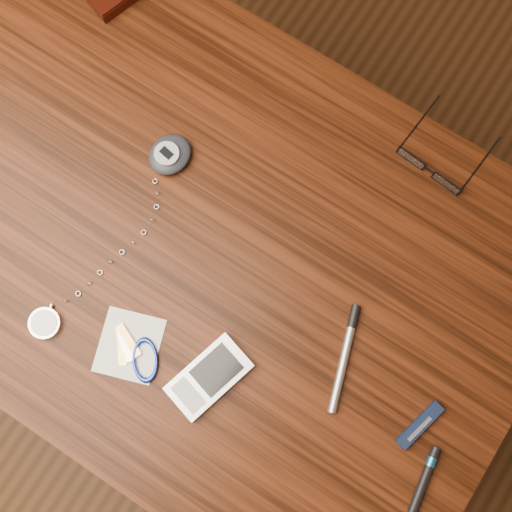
# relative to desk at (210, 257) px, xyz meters

# --- Properties ---
(ground) EXTENTS (3.80, 3.80, 0.00)m
(ground) POSITION_rel_desk_xyz_m (0.00, 0.00, -0.65)
(ground) COLOR #472814
(ground) RESTS_ON ground
(desk) EXTENTS (1.00, 0.70, 0.75)m
(desk) POSITION_rel_desk_xyz_m (0.00, 0.00, 0.00)
(desk) COLOR #391709
(desk) RESTS_ON ground
(eyeglasses) EXTENTS (0.12, 0.12, 0.02)m
(eyeglasses) POSITION_rel_desk_xyz_m (0.22, 0.28, 0.11)
(eyeglasses) COLOR black
(eyeglasses) RESTS_ON desk
(pocket_watch) EXTENTS (0.07, 0.29, 0.01)m
(pocket_watch) POSITION_rel_desk_xyz_m (-0.13, -0.21, 0.11)
(pocket_watch) COLOR silver
(pocket_watch) RESTS_ON desk
(pda_phone) EXTENTS (0.09, 0.13, 0.02)m
(pda_phone) POSITION_rel_desk_xyz_m (0.11, -0.16, 0.11)
(pda_phone) COLOR #BCBCC1
(pda_phone) RESTS_ON desk
(pedometer) EXTENTS (0.07, 0.08, 0.03)m
(pedometer) POSITION_rel_desk_xyz_m (-0.12, 0.08, 0.11)
(pedometer) COLOR #21232C
(pedometer) RESTS_ON desk
(notepad_keys) EXTENTS (0.12, 0.12, 0.01)m
(notepad_keys) POSITION_rel_desk_xyz_m (0.01, -0.18, 0.11)
(notepad_keys) COLOR silver
(notepad_keys) RESTS_ON desk
(pocket_knife) EXTENTS (0.04, 0.08, 0.01)m
(pocket_knife) POSITION_rel_desk_xyz_m (0.39, -0.05, 0.11)
(pocket_knife) COLOR #0F1934
(pocket_knife) RESTS_ON desk
(silver_pen) EXTENTS (0.06, 0.15, 0.01)m
(silver_pen) POSITION_rel_desk_xyz_m (0.25, -0.02, 0.11)
(silver_pen) COLOR #ABAAAF
(silver_pen) RESTS_ON desk
(black_blue_pen) EXTENTS (0.03, 0.09, 0.01)m
(black_blue_pen) POSITION_rel_desk_xyz_m (0.43, -0.11, 0.11)
(black_blue_pen) COLOR black
(black_blue_pen) RESTS_ON desk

